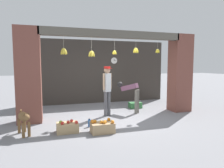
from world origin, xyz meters
TOP-DOWN VIEW (x-y plane):
  - ground_plane at (0.00, 0.00)m, footprint 60.00×60.00m
  - shop_back_wall at (0.00, 2.81)m, footprint 6.60×0.12m
  - shop_pillar_left at (-2.65, 0.30)m, footprint 0.70×0.60m
  - shop_pillar_right at (2.65, 0.30)m, footprint 0.70×0.60m
  - storefront_awning at (-0.02, 0.12)m, footprint 4.70×0.31m
  - dog at (-2.68, -0.89)m, footprint 0.41×0.78m
  - shopkeeper at (-0.19, 0.35)m, footprint 0.33×0.30m
  - worker_stooping at (0.76, 0.55)m, footprint 0.68×0.71m
  - fruit_crate_oranges at (-0.78, -1.27)m, footprint 0.59×0.41m
  - fruit_crate_apples at (-1.64, -0.99)m, footprint 0.55×0.39m
  - produce_box_green at (1.23, 1.21)m, footprint 0.49×0.34m
  - water_bottle at (-1.01, -0.71)m, footprint 0.08×0.08m
  - wall_clock at (0.81, 2.73)m, footprint 0.31×0.03m

SIDE VIEW (x-z plane):
  - ground_plane at x=0.00m, z-range 0.00..0.00m
  - water_bottle at x=-1.01m, z-range -0.01..0.23m
  - produce_box_green at x=1.23m, z-range 0.00..0.23m
  - fruit_crate_apples at x=-1.64m, z-range -0.03..0.29m
  - fruit_crate_oranges at x=-0.78m, z-range -0.03..0.31m
  - dog at x=-2.68m, z-range 0.11..0.73m
  - worker_stooping at x=0.76m, z-range 0.19..1.30m
  - shopkeeper at x=-0.19m, z-range 0.16..1.85m
  - shop_back_wall at x=0.00m, z-range 0.00..2.85m
  - shop_pillar_left at x=-2.65m, z-range 0.00..2.85m
  - shop_pillar_right at x=2.65m, z-range 0.00..2.85m
  - wall_clock at x=0.81m, z-range 1.78..2.10m
  - storefront_awning at x=-0.02m, z-range 2.25..3.12m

